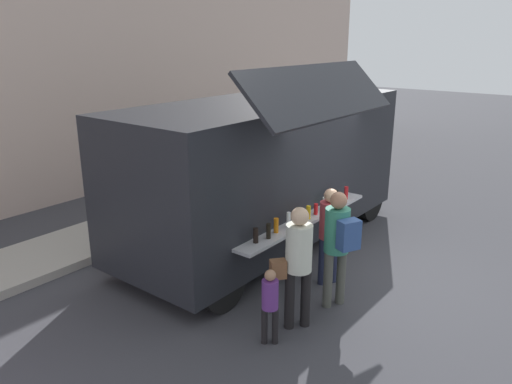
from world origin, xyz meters
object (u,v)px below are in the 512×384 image
(customer_mid_with_backpack, at_px, (338,239))
(customer_rear_waiting, at_px, (298,258))
(customer_front_ordering, at_px, (329,228))
(food_truck_main, at_px, (266,167))
(trash_bin, at_px, (277,165))
(child_near_queue, at_px, (270,300))

(customer_mid_with_backpack, relative_size, customer_rear_waiting, 1.01)
(customer_front_ordering, relative_size, customer_rear_waiting, 0.92)
(food_truck_main, distance_m, trash_bin, 4.39)
(trash_bin, height_order, customer_mid_with_backpack, customer_mid_with_backpack)
(food_truck_main, relative_size, customer_front_ordering, 3.86)
(child_near_queue, bearing_deg, customer_front_ordering, -30.38)
(food_truck_main, bearing_deg, trash_bin, 33.07)
(customer_rear_waiting, relative_size, child_near_queue, 1.65)
(customer_rear_waiting, bearing_deg, customer_front_ordering, -38.91)
(customer_front_ordering, relative_size, child_near_queue, 1.52)
(customer_rear_waiting, xyz_separation_m, child_near_queue, (-0.54, 0.05, -0.41))
(food_truck_main, bearing_deg, customer_front_ordering, -111.92)
(customer_front_ordering, height_order, customer_mid_with_backpack, customer_mid_with_backpack)
(food_truck_main, distance_m, customer_rear_waiting, 3.03)
(food_truck_main, height_order, customer_front_ordering, food_truck_main)
(food_truck_main, bearing_deg, customer_mid_with_backpack, -119.61)
(customer_front_ordering, bearing_deg, child_near_queue, 125.84)
(food_truck_main, bearing_deg, customer_rear_waiting, -134.99)
(customer_front_ordering, bearing_deg, customer_mid_with_backpack, 157.63)
(child_near_queue, bearing_deg, customer_mid_with_backpack, -46.54)
(customer_mid_with_backpack, height_order, child_near_queue, customer_mid_with_backpack)
(customer_mid_with_backpack, bearing_deg, food_truck_main, -4.24)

